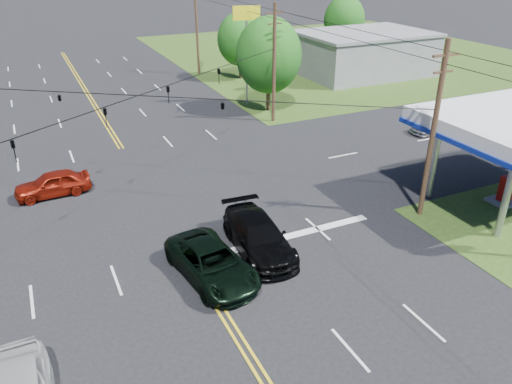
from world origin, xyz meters
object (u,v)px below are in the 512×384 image
tree_right_b (240,39)px  suv_black (259,236)px  pole_se (433,130)px  pickup_dkgreen (212,263)px  tree_right_a (269,55)px  pole_ne (274,62)px  retail_ne (363,54)px  pole_right_far (197,27)px  tree_far_r (344,20)px

tree_right_b → suv_black: tree_right_b is taller
pole_se → pickup_dkgreen: pole_se is taller
tree_right_b → tree_right_a: bearing=-101.8°
pole_se → pole_ne: (0.00, 18.00, 0.00)m
tree_right_a → suv_black: bearing=-117.5°
pole_ne → suv_black: bearing=-119.0°
pole_se → pole_ne: same height
pole_se → retail_ne: bearing=59.6°
suv_black → pickup_dkgreen: bearing=-154.7°
retail_ne → pole_right_far: bearing=154.8°
tree_right_a → pickup_dkgreen: size_ratio=1.49×
tree_right_a → tree_right_b: 12.27m
tree_far_r → tree_right_a: bearing=-138.0°
retail_ne → tree_right_b: (-13.50, 4.00, 2.02)m
pole_right_far → tree_far_r: 21.10m
suv_black → tree_far_r: bearing=55.6°
tree_right_b → pole_right_far: bearing=131.2°
retail_ne → tree_right_a: size_ratio=1.71×
retail_ne → tree_far_r: (4.00, 10.00, 2.34)m
tree_far_r → suv_black: (-30.69, -38.50, -3.71)m
pole_se → tree_far_r: 44.30m
tree_far_r → pickup_dkgreen: 52.00m
pole_se → pole_right_far: pole_right_far is taller
pole_ne → tree_right_b: (3.50, 15.00, -0.70)m
retail_ne → pole_right_far: (-17.00, 8.00, 2.97)m
tree_far_r → pickup_dkgreen: size_ratio=1.39×
pole_se → pickup_dkgreen: bearing=-177.3°
tree_far_r → pole_right_far: bearing=-174.6°
tree_right_b → tree_far_r: 18.50m
tree_right_b → tree_far_r: bearing=18.9°
tree_right_a → retail_ne: bearing=26.6°
pole_right_far → tree_right_b: 5.40m
tree_right_b → pole_ne: bearing=-103.1°
tree_right_a → tree_far_r: tree_right_a is taller
retail_ne → suv_black: retail_ne is taller
tree_far_r → pickup_dkgreen: bearing=-130.2°
pole_right_far → pickup_dkgreen: (-12.50, -37.58, -4.40)m
pole_ne → tree_right_b: size_ratio=1.34×
tree_right_a → tree_far_r: bearing=42.0°
pole_ne → tree_far_r: 29.70m
tree_far_r → suv_black: 49.37m
pole_right_far → tree_right_a: bearing=-86.4°
tree_far_r → pole_ne: bearing=-135.0°
pole_se → tree_right_a: size_ratio=1.16×
pole_right_far → pole_se: bearing=-90.0°
suv_black → tree_right_b: bearing=72.1°
retail_ne → tree_right_a: 18.09m
tree_right_b → suv_black: size_ratio=1.23×
tree_right_a → tree_far_r: size_ratio=1.07×
suv_black → pole_ne: bearing=65.2°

